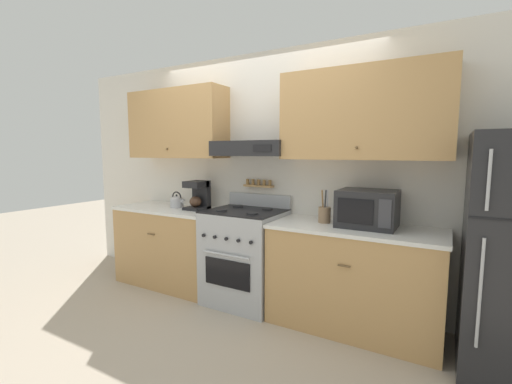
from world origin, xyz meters
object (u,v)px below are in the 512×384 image
at_px(microwave, 368,208).
at_px(utensil_crock, 324,214).
at_px(tea_kettle, 177,201).
at_px(stove_range, 245,256).
at_px(coffee_maker, 198,195).

xyz_separation_m(microwave, utensil_crock, (-0.37, -0.02, -0.08)).
relative_size(tea_kettle, utensil_crock, 0.65).
xyz_separation_m(stove_range, tea_kettle, (-0.95, 0.06, 0.49)).
bearing_deg(tea_kettle, utensil_crock, 0.00).
height_order(stove_range, tea_kettle, stove_range).
distance_m(coffee_maker, utensil_crock, 1.47).
relative_size(microwave, utensil_crock, 1.60).
bearing_deg(microwave, tea_kettle, -179.52).
relative_size(tea_kettle, microwave, 0.41).
height_order(coffee_maker, utensil_crock, coffee_maker).
bearing_deg(microwave, stove_range, -176.32).
height_order(tea_kettle, coffee_maker, coffee_maker).
bearing_deg(microwave, coffee_maker, 179.57).
relative_size(tea_kettle, coffee_maker, 0.61).
bearing_deg(stove_range, tea_kettle, 176.53).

